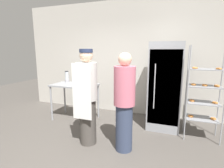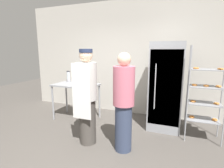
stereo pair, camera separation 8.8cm
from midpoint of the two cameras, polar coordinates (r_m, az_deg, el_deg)
name	(u,v)px [view 2 (the right image)]	position (r m, az deg, el deg)	size (l,w,h in m)	color
ground_plane	(96,155)	(3.15, -4.31, -22.16)	(14.00, 14.00, 0.00)	#4C4742
back_wall	(133,58)	(4.79, 7.40, 8.29)	(6.40, 0.12, 3.02)	#B7B2A8
refrigerator	(166,86)	(4.00, 17.83, -0.76)	(0.68, 0.74, 1.89)	gray
baking_rack	(205,95)	(3.76, 28.77, -3.10)	(0.64, 0.43, 1.82)	#93969B
prep_counter	(76,88)	(4.44, -11.12, -1.45)	(1.10, 0.64, 0.90)	gray
donut_box	(87,83)	(4.26, -7.57, 0.28)	(0.29, 0.19, 0.23)	silver
blender_pitcher	(69,77)	(4.79, -13.48, 2.27)	(0.11, 0.11, 0.29)	#99999E
person_baker	(87,96)	(3.18, -7.40, -3.94)	(0.37, 0.39, 1.74)	#47423D
person_customer	(124,102)	(2.95, 4.68, -6.00)	(0.36, 0.36, 1.69)	#333D56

